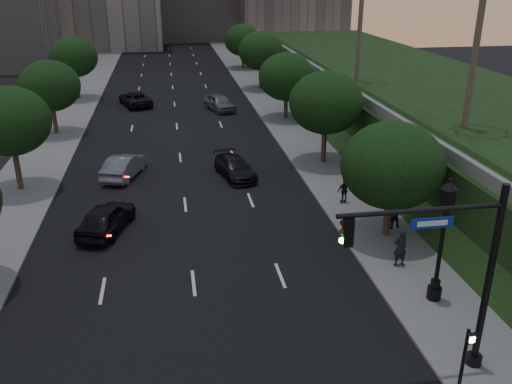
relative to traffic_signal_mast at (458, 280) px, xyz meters
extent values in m
plane|color=black|center=(-8.42, 2.19, -3.67)|extent=(160.00, 160.00, 0.00)
cube|color=black|center=(-8.42, 32.19, -3.66)|extent=(16.00, 140.00, 0.02)
cube|color=slate|center=(1.83, 32.19, -3.60)|extent=(4.50, 140.00, 0.15)
cube|color=slate|center=(-18.67, 32.19, -3.60)|extent=(4.50, 140.00, 0.15)
cube|color=black|center=(13.58, 30.19, -1.67)|extent=(18.00, 90.00, 4.00)
cube|color=slate|center=(5.08, 30.19, 0.68)|extent=(0.35, 90.00, 0.70)
cylinder|color=#38281C|center=(1.88, 10.19, -2.24)|extent=(0.36, 0.36, 2.86)
ellipsoid|color=black|center=(1.88, 10.19, 0.36)|extent=(5.20, 5.20, 4.42)
cylinder|color=#38281C|center=(1.88, 22.19, -2.07)|extent=(0.36, 0.36, 3.21)
ellipsoid|color=black|center=(1.88, 22.19, 0.85)|extent=(5.20, 5.20, 4.42)
cylinder|color=#38281C|center=(1.88, 35.19, -2.24)|extent=(0.36, 0.36, 2.86)
ellipsoid|color=black|center=(1.88, 35.19, 0.36)|extent=(5.20, 5.20, 4.42)
cylinder|color=#38281C|center=(1.88, 49.19, -2.07)|extent=(0.36, 0.36, 3.21)
ellipsoid|color=black|center=(1.88, 49.19, 0.85)|extent=(5.20, 5.20, 4.42)
cylinder|color=#38281C|center=(1.88, 64.19, -2.24)|extent=(0.36, 0.36, 2.86)
ellipsoid|color=black|center=(1.88, 64.19, 0.36)|extent=(5.20, 5.20, 4.42)
cylinder|color=#38281C|center=(-18.72, 20.19, -2.04)|extent=(0.36, 0.36, 3.26)
ellipsoid|color=black|center=(-18.72, 20.19, 0.92)|extent=(5.00, 5.00, 4.25)
cylinder|color=#38281C|center=(-18.72, 33.19, -2.18)|extent=(0.36, 0.36, 2.99)
ellipsoid|color=black|center=(-18.72, 33.19, 0.54)|extent=(5.00, 5.00, 4.25)
cylinder|color=#38281C|center=(-18.72, 47.19, -2.04)|extent=(0.36, 0.36, 3.26)
ellipsoid|color=black|center=(-18.72, 47.19, 0.92)|extent=(5.00, 5.00, 4.25)
cylinder|color=#4C4233|center=(9.08, 16.19, 6.33)|extent=(0.40, 0.40, 12.00)
cylinder|color=black|center=(1.09, 0.00, -0.17)|extent=(0.24, 0.24, 7.00)
cylinder|color=black|center=(1.09, 0.00, -3.42)|extent=(0.56, 0.56, 0.50)
cylinder|color=black|center=(-1.61, 0.00, 2.63)|extent=(5.40, 0.16, 0.16)
cube|color=black|center=(-3.91, 0.00, 2.08)|extent=(0.32, 0.22, 0.95)
sphere|color=black|center=(-4.09, 0.00, 2.41)|extent=(0.20, 0.20, 0.20)
sphere|color=#3F2B0A|center=(-4.09, 0.00, 2.11)|extent=(0.20, 0.20, 0.20)
sphere|color=#19F24C|center=(-4.09, 0.00, 1.81)|extent=(0.20, 0.20, 0.20)
cube|color=#0C2DA3|center=(-1.21, 0.00, 2.18)|extent=(1.40, 0.05, 0.35)
cylinder|color=black|center=(1.60, 4.10, -3.32)|extent=(0.60, 0.60, 0.70)
cylinder|color=black|center=(1.60, 4.10, -2.82)|extent=(0.40, 0.40, 0.40)
cylinder|color=black|center=(1.60, 4.10, -0.87)|extent=(0.18, 0.18, 3.60)
cube|color=black|center=(1.60, 4.10, 1.18)|extent=(0.42, 0.42, 0.70)
cone|color=black|center=(1.60, 4.10, 1.68)|extent=(0.64, 0.64, 0.35)
sphere|color=black|center=(1.60, 4.10, 1.88)|extent=(0.14, 0.14, 0.14)
cylinder|color=black|center=(-0.04, -1.07, -2.42)|extent=(0.12, 0.12, 2.50)
cube|color=black|center=(-0.04, -1.25, -1.37)|extent=(0.30, 0.14, 0.35)
cube|color=white|center=(-0.04, -1.33, -1.37)|extent=(0.18, 0.02, 0.22)
imported|color=black|center=(-12.72, 13.25, -2.87)|extent=(3.25, 5.07, 1.61)
imported|color=slate|center=(-12.28, 21.70, -2.89)|extent=(3.03, 5.00, 1.56)
imported|color=black|center=(-12.44, 43.15, -2.92)|extent=(4.01, 5.90, 1.50)
imported|color=black|center=(-4.83, 20.45, -2.99)|extent=(2.89, 4.98, 1.36)
imported|color=slate|center=(-3.96, 39.74, -2.86)|extent=(3.25, 5.09, 1.62)
imported|color=black|center=(1.26, 7.02, -2.59)|extent=(0.72, 0.50, 1.87)
imported|color=black|center=(2.52, 10.96, -2.59)|extent=(1.03, 0.88, 1.86)
imported|color=black|center=(1.04, 14.67, -2.75)|extent=(0.96, 0.54, 1.55)
camera|label=1|loc=(-9.04, -14.05, 9.40)|focal=38.00mm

